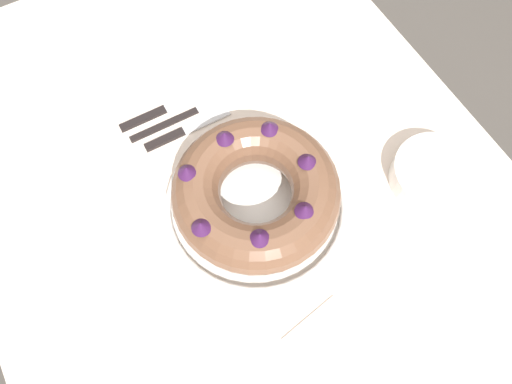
{
  "coord_description": "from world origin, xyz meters",
  "views": [
    {
      "loc": [
        0.33,
        -0.17,
        1.56
      ],
      "look_at": [
        0.02,
        0.01,
        0.79
      ],
      "focal_mm": 35.0,
      "sensor_mm": 36.0,
      "label": 1
    }
  ],
  "objects": [
    {
      "name": "ground_plane",
      "position": [
        0.0,
        0.0,
        0.0
      ],
      "size": [
        8.0,
        8.0,
        0.0
      ],
      "primitive_type": "plane",
      "color": "#4C4742"
    },
    {
      "name": "dining_table",
      "position": [
        0.0,
        0.0,
        0.64
      ],
      "size": [
        1.38,
        0.96,
        0.72
      ],
      "color": "beige",
      "rests_on": "ground_plane"
    },
    {
      "name": "serving_dish",
      "position": [
        0.02,
        0.01,
        0.74
      ],
      "size": [
        0.33,
        0.33,
        0.03
      ],
      "color": "white",
      "rests_on": "dining_table"
    },
    {
      "name": "bundt_cake",
      "position": [
        0.02,
        0.01,
        0.79
      ],
      "size": [
        0.29,
        0.29,
        0.1
      ],
      "color": "brown",
      "rests_on": "serving_dish"
    },
    {
      "name": "fork",
      "position": [
        -0.23,
        -0.02,
        0.73
      ],
      "size": [
        0.02,
        0.2,
        0.01
      ],
      "rotation": [
        0.0,
        0.0,
        0.07
      ],
      "color": "black",
      "rests_on": "dining_table"
    },
    {
      "name": "serving_knife",
      "position": [
        -0.26,
        -0.05,
        0.73
      ],
      "size": [
        0.02,
        0.21,
        0.01
      ],
      "rotation": [
        0.0,
        0.0,
        0.01
      ],
      "color": "black",
      "rests_on": "dining_table"
    },
    {
      "name": "cake_knife",
      "position": [
        -0.19,
        -0.04,
        0.73
      ],
      "size": [
        0.02,
        0.18,
        0.01
      ],
      "rotation": [
        0.0,
        0.0,
        -0.02
      ],
      "color": "black",
      "rests_on": "dining_table"
    },
    {
      "name": "side_bowl",
      "position": [
        0.13,
        0.32,
        0.75
      ],
      "size": [
        0.16,
        0.16,
        0.05
      ],
      "primitive_type": "cylinder",
      "color": "white",
      "rests_on": "dining_table"
    },
    {
      "name": "napkin",
      "position": [
        0.31,
        0.0,
        0.73
      ],
      "size": [
        0.18,
        0.14,
        0.0
      ],
      "primitive_type": "cube",
      "rotation": [
        0.0,
        0.0,
        0.17
      ],
      "color": "white",
      "rests_on": "dining_table"
    }
  ]
}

